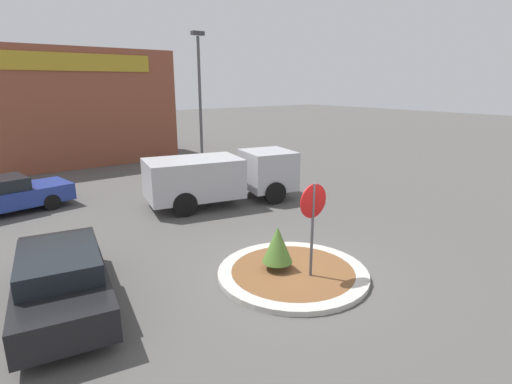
{
  "coord_description": "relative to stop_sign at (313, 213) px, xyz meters",
  "views": [
    {
      "loc": [
        -6.2,
        -6.65,
        4.62
      ],
      "look_at": [
        1.08,
        2.93,
        1.34
      ],
      "focal_mm": 28.0,
      "sensor_mm": 36.0,
      "label": 1
    }
  ],
  "objects": [
    {
      "name": "traffic_island",
      "position": [
        -0.17,
        0.45,
        -1.64
      ],
      "size": [
        3.73,
        3.73,
        0.13
      ],
      "color": "#BCB7AD",
      "rests_on": "ground_plane"
    },
    {
      "name": "light_pole",
      "position": [
        4.78,
        13.55,
        2.5
      ],
      "size": [
        0.7,
        0.3,
        7.28
      ],
      "color": "#4C4C51",
      "rests_on": "ground_plane"
    },
    {
      "name": "island_shrub",
      "position": [
        -0.41,
        0.76,
        -0.92
      ],
      "size": [
        0.75,
        0.75,
        1.12
      ],
      "color": "brown",
      "rests_on": "traffic_island"
    },
    {
      "name": "utility_truck",
      "position": [
        1.77,
        6.78,
        -0.58
      ],
      "size": [
        6.17,
        3.29,
        1.96
      ],
      "rotation": [
        0.0,
        0.0,
        -0.21
      ],
      "color": "#B2B2B7",
      "rests_on": "ground_plane"
    },
    {
      "name": "ground_plane",
      "position": [
        -0.17,
        0.45,
        -1.71
      ],
      "size": [
        120.0,
        120.0,
        0.0
      ],
      "primitive_type": "plane",
      "color": "#514F4C"
    },
    {
      "name": "stop_sign",
      "position": [
        0.0,
        0.0,
        0.0
      ],
      "size": [
        0.81,
        0.07,
        2.43
      ],
      "color": "#4C4C51",
      "rests_on": "ground_plane"
    },
    {
      "name": "storefront_building",
      "position": [
        -0.41,
        19.98,
        1.55
      ],
      "size": [
        10.76,
        6.07,
        6.51
      ],
      "color": "brown",
      "rests_on": "ground_plane"
    },
    {
      "name": "parked_sedan_black",
      "position": [
        -5.03,
        2.33,
        -1.02
      ],
      "size": [
        2.48,
        4.77,
        1.35
      ],
      "rotation": [
        0.0,
        0.0,
        1.4
      ],
      "color": "black",
      "rests_on": "ground_plane"
    }
  ]
}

